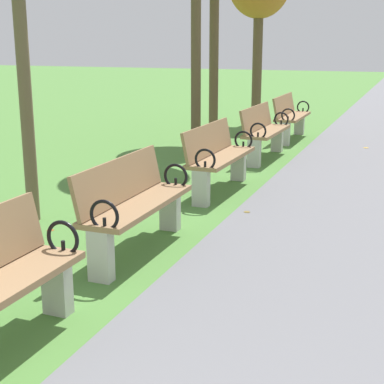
{
  "coord_description": "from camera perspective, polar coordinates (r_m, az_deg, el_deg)",
  "views": [
    {
      "loc": [
        1.93,
        -0.19,
        1.97
      ],
      "look_at": [
        -0.05,
        4.9,
        0.55
      ],
      "focal_mm": 54.6,
      "sensor_mm": 36.0,
      "label": 1
    }
  ],
  "objects": [
    {
      "name": "park_bench_6",
      "position": [
        12.13,
        9.58,
        7.34
      ],
      "size": [
        0.47,
        1.6,
        0.9
      ],
      "color": "#93704C",
      "rests_on": "ground"
    },
    {
      "name": "scattered_leaves",
      "position": [
        7.87,
        2.52,
        0.16
      ],
      "size": [
        4.38,
        15.12,
        0.02
      ],
      "color": "brown",
      "rests_on": "ground"
    },
    {
      "name": "park_bench_5",
      "position": [
        10.05,
        7.03,
        5.97
      ],
      "size": [
        0.5,
        1.61,
        0.9
      ],
      "color": "#93704C",
      "rests_on": "ground"
    },
    {
      "name": "park_bench_3",
      "position": [
        5.53,
        -5.7,
        -1.08
      ],
      "size": [
        0.48,
        1.6,
        0.9
      ],
      "color": "#93704C",
      "rests_on": "ground"
    },
    {
      "name": "park_bench_4",
      "position": [
        7.75,
        2.54,
        3.51
      ],
      "size": [
        0.5,
        1.61,
        0.9
      ],
      "color": "#93704C",
      "rests_on": "ground"
    }
  ]
}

